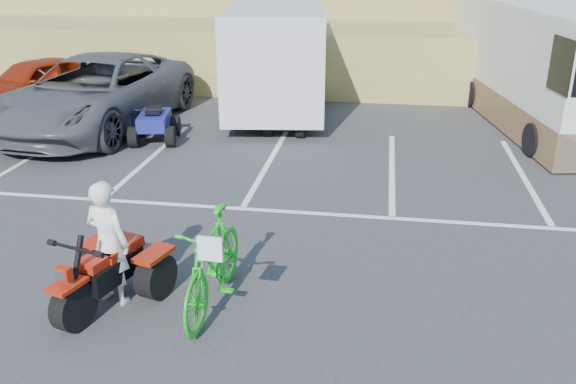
# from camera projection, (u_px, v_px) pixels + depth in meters

# --- Properties ---
(ground) EXTENTS (100.00, 100.00, 0.00)m
(ground) POSITION_uv_depth(u_px,v_px,m) (205.00, 273.00, 8.90)
(ground) COLOR #323235
(ground) RESTS_ON ground
(parking_stripes) EXTENTS (28.00, 5.16, 0.01)m
(parking_stripes) POSITION_uv_depth(u_px,v_px,m) (302.00, 179.00, 12.50)
(parking_stripes) COLOR white
(parking_stripes) RESTS_ON ground
(grass_embankment) EXTENTS (40.00, 8.50, 3.10)m
(grass_embankment) POSITION_uv_depth(u_px,v_px,m) (321.00, 35.00, 22.56)
(grass_embankment) COLOR olive
(grass_embankment) RESTS_ON ground
(red_trike_atv) EXTENTS (1.65, 1.94, 1.08)m
(red_trike_atv) POSITION_uv_depth(u_px,v_px,m) (108.00, 305.00, 8.10)
(red_trike_atv) COLOR #A01C09
(red_trike_atv) RESTS_ON ground
(rider) EXTENTS (0.71, 0.57, 1.71)m
(rider) POSITION_uv_depth(u_px,v_px,m) (108.00, 243.00, 7.91)
(rider) COLOR white
(rider) RESTS_ON ground
(green_dirt_bike) EXTENTS (0.72, 2.19, 1.30)m
(green_dirt_bike) POSITION_uv_depth(u_px,v_px,m) (213.00, 262.00, 7.86)
(green_dirt_bike) COLOR #14BF19
(green_dirt_bike) RESTS_ON ground
(grey_pickup) EXTENTS (3.69, 6.91, 1.85)m
(grey_pickup) POSITION_uv_depth(u_px,v_px,m) (96.00, 93.00, 15.83)
(grey_pickup) COLOR #494C51
(grey_pickup) RESTS_ON ground
(red_car) EXTENTS (3.47, 4.56, 1.45)m
(red_car) POSITION_uv_depth(u_px,v_px,m) (36.00, 83.00, 18.02)
(red_car) COLOR maroon
(red_car) RESTS_ON ground
(cargo_trailer) EXTENTS (3.38, 6.63, 2.96)m
(cargo_trailer) POSITION_uv_depth(u_px,v_px,m) (276.00, 55.00, 17.26)
(cargo_trailer) COLOR silver
(cargo_trailer) RESTS_ON ground
(rv_motorhome) EXTENTS (3.57, 8.78, 3.07)m
(rv_motorhome) POSITION_uv_depth(u_px,v_px,m) (534.00, 73.00, 16.21)
(rv_motorhome) COLOR silver
(rv_motorhome) RESTS_ON ground
(quad_atv_blue) EXTENTS (1.35, 1.63, 0.94)m
(quad_atv_blue) POSITION_uv_depth(u_px,v_px,m) (156.00, 141.00, 15.00)
(quad_atv_blue) COLOR navy
(quad_atv_blue) RESTS_ON ground
(quad_atv_green) EXTENTS (1.03, 1.38, 0.89)m
(quad_atv_green) POSITION_uv_depth(u_px,v_px,m) (287.00, 132.00, 15.75)
(quad_atv_green) COLOR #12531B
(quad_atv_green) RESTS_ON ground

